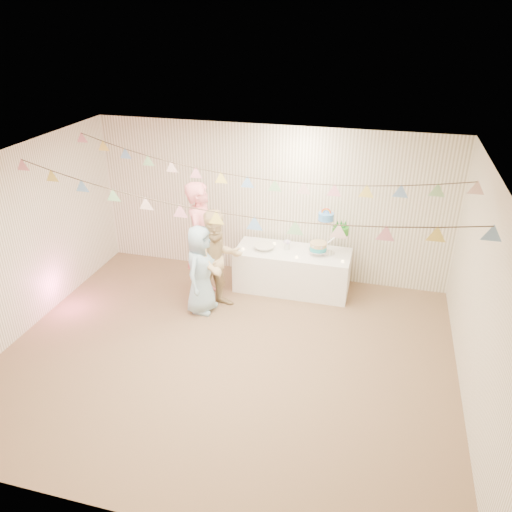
% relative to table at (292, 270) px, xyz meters
% --- Properties ---
extents(floor, '(6.00, 6.00, 0.00)m').
position_rel_table_xyz_m(floor, '(-0.50, -2.00, -0.35)').
color(floor, brown).
rests_on(floor, ground).
extents(ceiling, '(6.00, 6.00, 0.00)m').
position_rel_table_xyz_m(ceiling, '(-0.50, -2.00, 2.25)').
color(ceiling, silver).
rests_on(ceiling, ground).
extents(back_wall, '(6.00, 6.00, 0.00)m').
position_rel_table_xyz_m(back_wall, '(-0.50, 0.50, 0.95)').
color(back_wall, white).
rests_on(back_wall, ground).
extents(front_wall, '(6.00, 6.00, 0.00)m').
position_rel_table_xyz_m(front_wall, '(-0.50, -4.50, 0.95)').
color(front_wall, white).
rests_on(front_wall, ground).
extents(left_wall, '(5.00, 5.00, 0.00)m').
position_rel_table_xyz_m(left_wall, '(-3.50, -2.00, 0.95)').
color(left_wall, white).
rests_on(left_wall, ground).
extents(right_wall, '(5.00, 5.00, 0.00)m').
position_rel_table_xyz_m(right_wall, '(2.50, -2.00, 0.95)').
color(right_wall, white).
rests_on(right_wall, ground).
extents(table, '(1.85, 0.74, 0.70)m').
position_rel_table_xyz_m(table, '(0.00, 0.00, 0.00)').
color(table, white).
rests_on(table, floor).
extents(cake_stand, '(0.65, 0.38, 0.73)m').
position_rel_table_xyz_m(cake_stand, '(0.55, 0.05, 0.77)').
color(cake_stand, silver).
rests_on(cake_stand, table).
extents(cake_bottom, '(0.31, 0.31, 0.15)m').
position_rel_table_xyz_m(cake_bottom, '(0.40, -0.01, 0.49)').
color(cake_bottom, '#28B2BC').
rests_on(cake_bottom, cake_stand).
extents(cake_middle, '(0.27, 0.27, 0.22)m').
position_rel_table_xyz_m(cake_middle, '(0.73, 0.14, 0.76)').
color(cake_middle, '#268B1E').
rests_on(cake_middle, cake_stand).
extents(cake_top_tier, '(0.25, 0.25, 0.19)m').
position_rel_table_xyz_m(cake_top_tier, '(0.49, 0.02, 1.03)').
color(cake_top_tier, '#4A94EA').
rests_on(cake_top_tier, cake_stand).
extents(platter, '(0.33, 0.33, 0.02)m').
position_rel_table_xyz_m(platter, '(-0.47, -0.05, 0.41)').
color(platter, white).
rests_on(platter, table).
extents(posy, '(0.14, 0.14, 0.16)m').
position_rel_table_xyz_m(posy, '(-0.11, 0.05, 0.48)').
color(posy, white).
rests_on(posy, table).
extents(person_adult_a, '(0.47, 0.71, 1.92)m').
position_rel_table_xyz_m(person_adult_a, '(-1.34, -0.54, 0.61)').
color(person_adult_a, pink).
rests_on(person_adult_a, floor).
extents(person_adult_b, '(1.00, 0.99, 1.62)m').
position_rel_table_xyz_m(person_adult_b, '(-0.99, -0.86, 0.46)').
color(person_adult_b, tan).
rests_on(person_adult_b, floor).
extents(person_child, '(0.53, 0.74, 1.41)m').
position_rel_table_xyz_m(person_child, '(-1.21, -0.99, 0.36)').
color(person_child, '#99C2D9').
rests_on(person_child, floor).
extents(bunting_back, '(5.60, 1.10, 0.40)m').
position_rel_table_xyz_m(bunting_back, '(-0.50, -0.90, 2.00)').
color(bunting_back, pink).
rests_on(bunting_back, ceiling).
extents(bunting_front, '(5.60, 0.90, 0.36)m').
position_rel_table_xyz_m(bunting_front, '(-0.50, -2.20, 1.97)').
color(bunting_front, '#72A5E5').
rests_on(bunting_front, ceiling).
extents(tealight_0, '(0.04, 0.04, 0.03)m').
position_rel_table_xyz_m(tealight_0, '(-0.80, -0.15, 0.36)').
color(tealight_0, '#FFD88C').
rests_on(tealight_0, table).
extents(tealight_1, '(0.04, 0.04, 0.03)m').
position_rel_table_xyz_m(tealight_1, '(-0.35, 0.18, 0.36)').
color(tealight_1, '#FFD88C').
rests_on(tealight_1, table).
extents(tealight_2, '(0.04, 0.04, 0.03)m').
position_rel_table_xyz_m(tealight_2, '(0.10, -0.22, 0.36)').
color(tealight_2, '#FFD88C').
rests_on(tealight_2, table).
extents(tealight_3, '(0.04, 0.04, 0.03)m').
position_rel_table_xyz_m(tealight_3, '(0.35, 0.22, 0.36)').
color(tealight_3, '#FFD88C').
rests_on(tealight_3, table).
extents(tealight_4, '(0.04, 0.04, 0.03)m').
position_rel_table_xyz_m(tealight_4, '(0.82, -0.18, 0.36)').
color(tealight_4, '#FFD88C').
rests_on(tealight_4, table).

